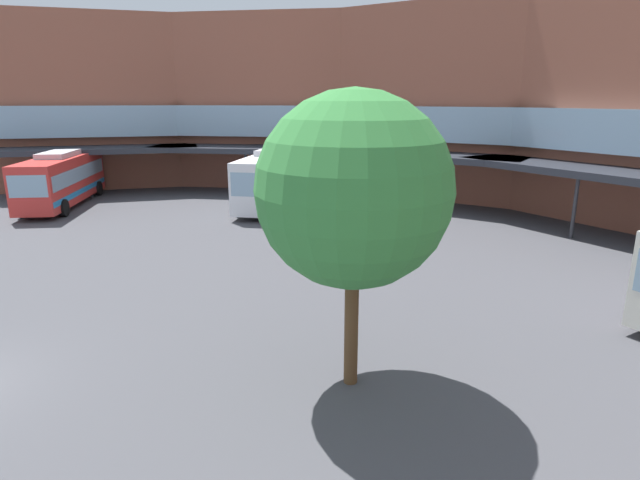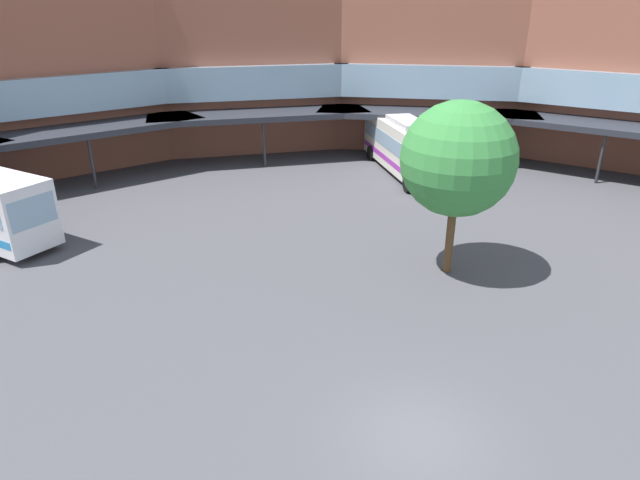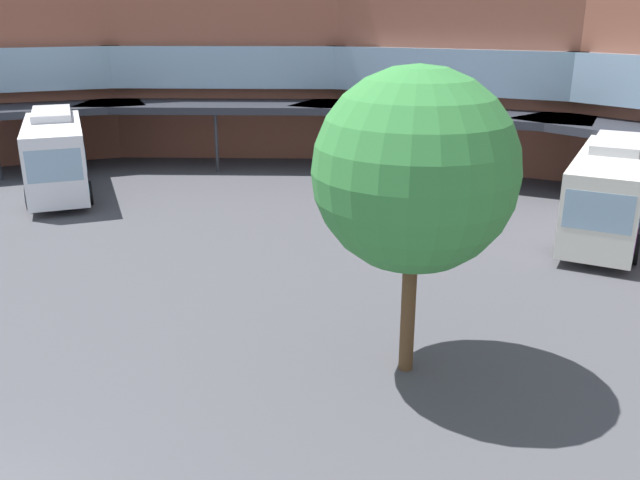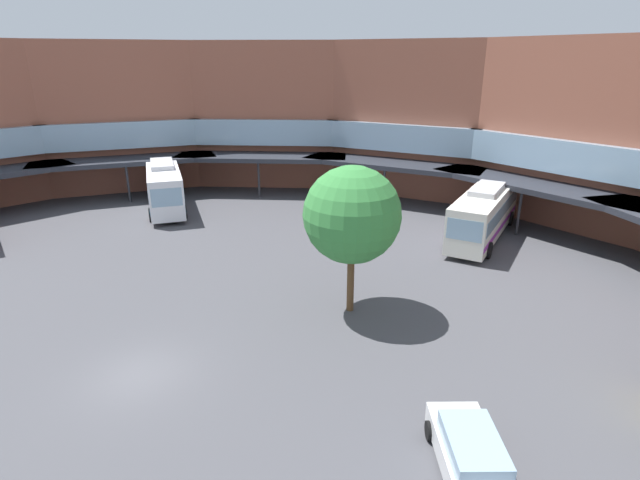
# 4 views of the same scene
# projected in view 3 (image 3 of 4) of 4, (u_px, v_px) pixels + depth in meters

# --- Properties ---
(station_building) EXTENTS (76.13, 36.49, 13.73)m
(station_building) POSITION_uv_depth(u_px,v_px,m) (401.00, 59.00, 28.99)
(station_building) COLOR #93543F
(station_building) RESTS_ON ground
(bus_0) EXTENTS (10.42, 10.17, 3.92)m
(bus_0) POSITION_uv_depth(u_px,v_px,m) (56.00, 148.00, 33.69)
(bus_0) COLOR white
(bus_0) RESTS_ON ground
(bus_1) EXTENTS (3.08, 11.51, 3.77)m
(bus_1) POSITION_uv_depth(u_px,v_px,m) (612.00, 184.00, 27.02)
(bus_1) COLOR silver
(bus_1) RESTS_ON ground
(plaza_tree) EXTENTS (4.80, 4.80, 7.54)m
(plaza_tree) POSITION_uv_depth(u_px,v_px,m) (415.00, 171.00, 15.17)
(plaza_tree) COLOR brown
(plaza_tree) RESTS_ON ground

